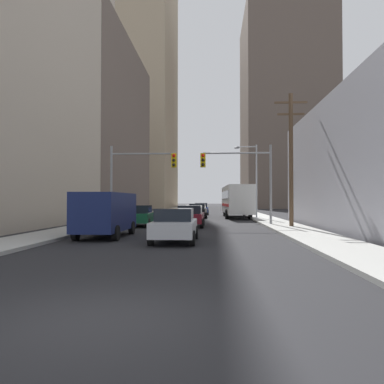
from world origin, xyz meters
TOP-DOWN VIEW (x-y plane):
  - ground_plane at (0.00, 0.00)m, footprint 400.00×400.00m
  - sidewalk_left at (-6.74, 50.00)m, footprint 2.71×160.00m
  - sidewalk_right at (6.74, 50.00)m, footprint 2.71×160.00m
  - city_bus at (4.25, 34.99)m, footprint 2.94×11.59m
  - cargo_van_navy at (-3.72, 12.98)m, footprint 2.16×5.22m
  - sedan_silver at (0.03, 10.86)m, footprint 1.95×4.20m
  - sedan_maroon at (0.12, 20.41)m, footprint 1.95×4.23m
  - sedan_green at (-3.59, 20.88)m, footprint 1.95×4.25m
  - sedan_black at (0.07, 33.73)m, footprint 1.96×4.27m
  - sedan_blue at (0.12, 43.17)m, footprint 1.95×4.25m
  - traffic_signal_near_left at (-3.78, 21.97)m, footprint 5.06×0.44m
  - traffic_signal_near_right at (3.68, 21.97)m, footprint 5.29×0.44m
  - utility_pole_right at (7.01, 19.68)m, footprint 2.20×0.28m
  - street_lamp_right at (5.73, 32.01)m, footprint 2.31×0.32m
  - building_left_mid_office at (-19.43, 44.49)m, footprint 20.02×27.95m
  - building_left_far_tower at (-18.69, 89.70)m, footprint 19.48×29.86m
  - building_right_far_highrise at (19.46, 88.25)m, footprint 20.25×25.48m

SIDE VIEW (x-z plane):
  - ground_plane at x=0.00m, z-range 0.00..0.00m
  - sidewalk_left at x=-6.74m, z-range 0.00..0.15m
  - sidewalk_right at x=6.74m, z-range 0.00..0.15m
  - sedan_silver at x=0.03m, z-range 0.01..1.53m
  - sedan_maroon at x=0.12m, z-range 0.01..1.53m
  - sedan_green at x=-3.59m, z-range 0.01..1.53m
  - sedan_black at x=0.07m, z-range 0.01..1.53m
  - sedan_blue at x=0.12m, z-range 0.01..1.53m
  - cargo_van_navy at x=-3.72m, z-range 0.16..2.42m
  - city_bus at x=4.25m, z-range 0.23..3.63m
  - traffic_signal_near_left at x=-3.78m, z-range 1.10..7.10m
  - traffic_signal_near_right at x=3.68m, z-range 1.11..7.11m
  - street_lamp_right at x=5.73m, z-range 0.78..8.28m
  - utility_pole_right at x=7.01m, z-range 0.27..9.40m
  - building_left_mid_office at x=-19.43m, z-range 0.00..23.54m
  - building_right_far_highrise at x=19.46m, z-range 0.00..48.49m
  - building_left_far_tower at x=-18.69m, z-range 0.00..72.29m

